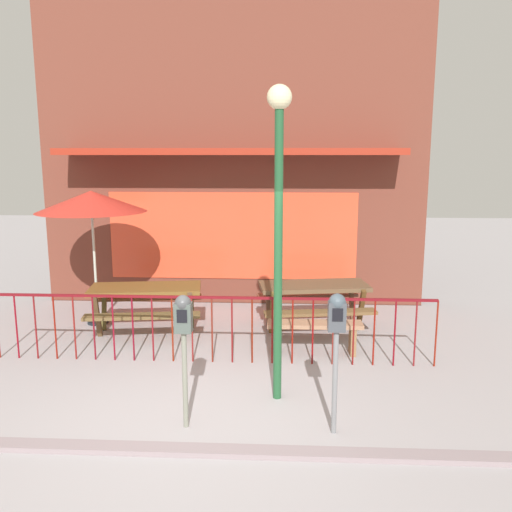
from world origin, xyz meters
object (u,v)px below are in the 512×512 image
Objects in this scene: parking_meter_near at (337,327)px; parking_meter_far at (184,326)px; patio_umbrella at (91,202)px; patio_bench at (315,331)px; picnic_table_left at (146,296)px; street_lamp at (279,199)px; picnic_table_right at (314,293)px.

parking_meter_near is 1.03× the size of parking_meter_far.
patio_bench is at bearing -18.75° from patio_umbrella.
picnic_table_left reaches higher than patio_bench.
picnic_table_left is 0.85× the size of patio_umbrella.
street_lamp is at bearing -109.46° from patio_bench.
patio_bench is (-0.04, -1.17, -0.26)m from picnic_table_right.
parking_meter_far is 0.40× the size of street_lamp.
parking_meter_far is at bearing -58.00° from patio_umbrella.
parking_meter_far is (-1.51, -2.26, 0.79)m from patio_bench.
parking_meter_near is (3.79, -3.57, -0.94)m from patio_umbrella.
picnic_table_right is at bearing 87.92° from patio_bench.
patio_bench is 2.45m from parking_meter_near.
street_lamp reaches higher than patio_bench.
picnic_table_left is 0.54× the size of street_lamp.
street_lamp is (3.18, -2.77, 0.30)m from patio_umbrella.
parking_meter_far is (-1.59, 0.04, -0.04)m from parking_meter_near.
patio_bench is 0.95× the size of parking_meter_far.
patio_bench is at bearing 91.94° from parking_meter_near.
patio_umbrella is at bearing 138.96° from street_lamp.
patio_umbrella is 4.30m from patio_bench.
patio_umbrella is (-3.76, 0.09, 1.51)m from picnic_table_right.
parking_meter_near reaches higher than patio_bench.
patio_bench is 2.61m from street_lamp.
parking_meter_near is (0.04, -3.48, 0.57)m from picnic_table_right.
picnic_table_right is 1.34× the size of parking_meter_far.
picnic_table_right is 1.41× the size of patio_bench.
patio_bench is 0.38× the size of street_lamp.
parking_meter_near is at bearing -43.25° from patio_umbrella.
patio_umbrella is 1.57× the size of parking_meter_far.
patio_bench is at bearing -17.11° from picnic_table_left.
parking_meter_near is (0.08, -2.31, 0.83)m from patio_bench.
picnic_table_right is at bearing 65.65° from parking_meter_far.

